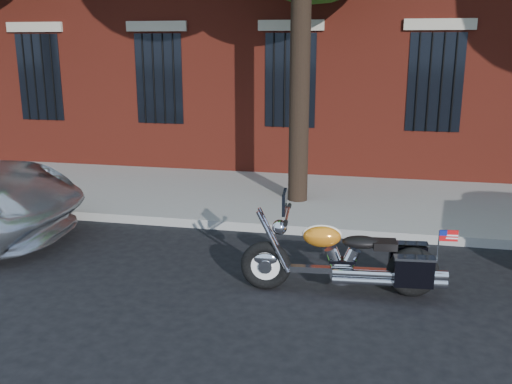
# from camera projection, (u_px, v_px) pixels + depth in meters

# --- Properties ---
(ground) EXTENTS (120.00, 120.00, 0.00)m
(ground) POSITION_uv_depth(u_px,v_px,m) (233.00, 261.00, 8.04)
(ground) COLOR black
(ground) RESTS_ON ground
(curb) EXTENTS (40.00, 0.16, 0.15)m
(curb) POSITION_uv_depth(u_px,v_px,m) (254.00, 226.00, 9.33)
(curb) COLOR gray
(curb) RESTS_ON ground
(sidewalk) EXTENTS (40.00, 3.60, 0.15)m
(sidewalk) POSITION_uv_depth(u_px,v_px,m) (275.00, 197.00, 11.11)
(sidewalk) COLOR gray
(sidewalk) RESTS_ON ground
(motorcycle) EXTENTS (2.53, 0.84, 1.26)m
(motorcycle) POSITION_uv_depth(u_px,v_px,m) (349.00, 261.00, 6.89)
(motorcycle) COLOR black
(motorcycle) RESTS_ON ground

